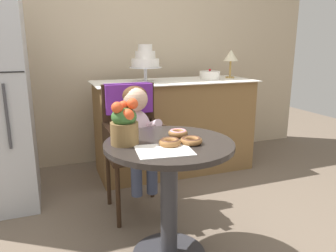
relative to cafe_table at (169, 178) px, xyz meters
The scene contains 13 objects.
back_wall 2.03m from the cafe_table, 90.00° to the left, with size 4.80×0.10×2.70m, color #C1AD8E.
cafe_table is the anchor object (origin of this frame).
wicker_chair 0.71m from the cafe_table, 92.77° to the left, with size 0.42×0.45×0.95m.
seated_child 0.57m from the cafe_table, 93.56° to the left, with size 0.27×0.32×0.73m.
paper_napkin 0.26m from the cafe_table, 120.46° to the right, with size 0.28×0.22×0.00m, color white.
donut_front 0.24m from the cafe_table, 107.78° to the right, with size 0.12×0.12×0.04m.
donut_mid 0.27m from the cafe_table, 45.14° to the left, with size 0.11×0.11×0.04m.
donut_side 0.26m from the cafe_table, 36.68° to the right, with size 0.12×0.12×0.04m.
flower_vase 0.41m from the cafe_table, 168.96° to the left, with size 0.15×0.15×0.25m.
display_counter 1.41m from the cafe_table, 67.07° to the left, with size 1.56×0.62×0.90m.
tiered_cake_stand 1.45m from the cafe_table, 78.69° to the left, with size 0.30×0.30×0.34m.
round_layer_cake 1.62m from the cafe_table, 54.39° to the left, with size 0.20×0.20×0.11m.
table_lamp 1.88m from the cafe_table, 48.54° to the left, with size 0.15×0.15×0.28m.
Camera 1 is at (-0.61, -1.60, 1.24)m, focal length 34.66 mm.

